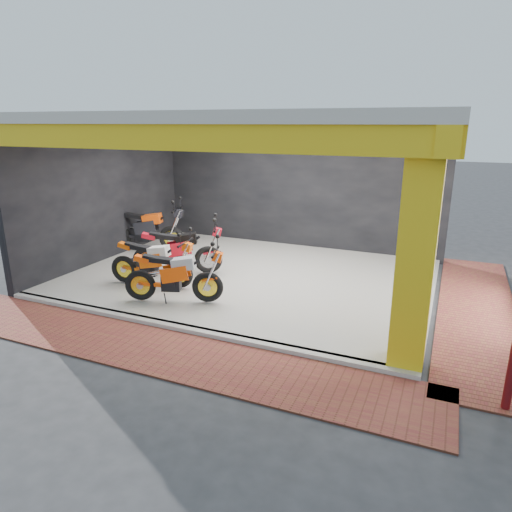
{
  "coord_description": "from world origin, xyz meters",
  "views": [
    {
      "loc": [
        4.12,
        -7.22,
        3.53
      ],
      "look_at": [
        0.57,
        0.98,
        0.9
      ],
      "focal_mm": 32.0,
      "sensor_mm": 36.0,
      "label": 1
    }
  ],
  "objects": [
    {
      "name": "ground",
      "position": [
        0.0,
        0.0,
        0.0
      ],
      "size": [
        80.0,
        80.0,
        0.0
      ],
      "primitive_type": "plane",
      "color": "#2D2D30",
      "rests_on": "ground"
    },
    {
      "name": "showroom_floor",
      "position": [
        0.0,
        2.0,
        0.05
      ],
      "size": [
        8.0,
        6.0,
        0.1
      ],
      "primitive_type": "cube",
      "color": "silver",
      "rests_on": "ground"
    },
    {
      "name": "showroom_ceiling",
      "position": [
        0.0,
        2.0,
        3.6
      ],
      "size": [
        8.4,
        6.4,
        0.2
      ],
      "primitive_type": "cube",
      "color": "beige",
      "rests_on": "corner_column"
    },
    {
      "name": "back_wall",
      "position": [
        0.0,
        5.1,
        1.75
      ],
      "size": [
        8.2,
        0.2,
        3.5
      ],
      "primitive_type": "cube",
      "color": "black",
      "rests_on": "ground"
    },
    {
      "name": "left_wall",
      "position": [
        -4.1,
        2.0,
        1.75
      ],
      "size": [
        0.2,
        6.2,
        3.5
      ],
      "primitive_type": "cube",
      "color": "black",
      "rests_on": "ground"
    },
    {
      "name": "corner_column",
      "position": [
        3.75,
        -0.75,
        1.75
      ],
      "size": [
        0.5,
        0.5,
        3.5
      ],
      "primitive_type": "cube",
      "color": "yellow",
      "rests_on": "ground"
    },
    {
      "name": "header_beam_front",
      "position": [
        0.0,
        -1.0,
        3.3
      ],
      "size": [
        8.4,
        0.3,
        0.4
      ],
      "primitive_type": "cube",
      "color": "yellow",
      "rests_on": "corner_column"
    },
    {
      "name": "header_beam_right",
      "position": [
        4.0,
        2.0,
        3.3
      ],
      "size": [
        0.3,
        6.4,
        0.4
      ],
      "primitive_type": "cube",
      "color": "yellow",
      "rests_on": "corner_column"
    },
    {
      "name": "floor_kerb",
      "position": [
        0.0,
        -1.02,
        0.05
      ],
      "size": [
        8.0,
        0.2,
        0.1
      ],
      "primitive_type": "cube",
      "color": "silver",
      "rests_on": "ground"
    },
    {
      "name": "paver_front",
      "position": [
        0.0,
        -1.8,
        0.01
      ],
      "size": [
        9.0,
        1.4,
        0.03
      ],
      "primitive_type": "cube",
      "color": "brown",
      "rests_on": "ground"
    },
    {
      "name": "paver_right",
      "position": [
        4.8,
        2.0,
        0.01
      ],
      "size": [
        1.4,
        7.0,
        0.03
      ],
      "primitive_type": "cube",
      "color": "brown",
      "rests_on": "ground"
    },
    {
      "name": "moto_hero",
      "position": [
        -1.03,
        0.56,
        0.72
      ],
      "size": [
        2.12,
        1.04,
        1.24
      ],
      "primitive_type": null,
      "rotation": [
        0.0,
        0.0,
        0.15
      ],
      "color": "#E25609",
      "rests_on": "showroom_floor"
    },
    {
      "name": "moto_row_a",
      "position": [
        -0.08,
        0.09,
        0.73
      ],
      "size": [
        2.21,
        1.41,
        1.27
      ],
      "primitive_type": null,
      "rotation": [
        0.0,
        0.0,
        0.33
      ],
      "color": "#F54E0A",
      "rests_on": "showroom_floor"
    },
    {
      "name": "moto_row_b",
      "position": [
        -0.94,
        1.66,
        0.77
      ],
      "size": [
        2.32,
        1.68,
        1.34
      ],
      "primitive_type": null,
      "rotation": [
        0.0,
        0.0,
        0.45
      ],
      "color": "red",
      "rests_on": "showroom_floor"
    },
    {
      "name": "moto_row_c",
      "position": [
        -2.8,
        2.94,
        0.81
      ],
      "size": [
        2.47,
        1.46,
        1.42
      ],
      "primitive_type": null,
      "rotation": [
        0.0,
        0.0,
        0.28
      ],
      "color": "black",
      "rests_on": "showroom_floor"
    }
  ]
}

